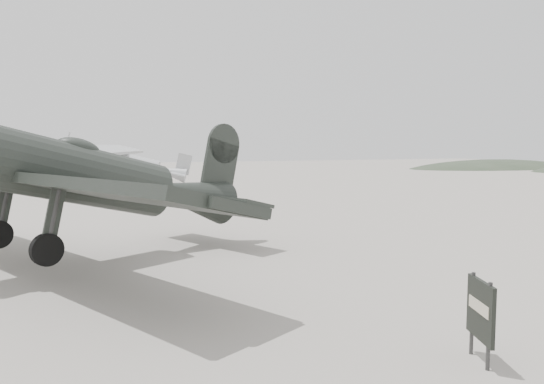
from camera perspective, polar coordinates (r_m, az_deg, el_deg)
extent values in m
plane|color=gray|center=(15.26, -0.80, -6.80)|extent=(160.00, 160.00, 0.00)
ellipsoid|color=#313D2C|center=(77.48, 22.89, 2.40)|extent=(32.00, 16.00, 5.20)
cylinder|color=black|center=(14.59, -19.86, 1.52)|extent=(4.96, 3.28, 1.51)
cone|color=black|center=(16.50, -8.73, 2.34)|extent=(3.14, 2.41, 1.40)
ellipsoid|color=black|center=(14.47, -20.70, 4.12)|extent=(1.38, 1.15, 0.50)
cube|color=black|center=(14.30, -22.52, -0.15)|extent=(7.25, 12.80, 0.24)
cube|color=black|center=(17.04, -6.44, 2.63)|extent=(2.90, 4.64, 0.11)
cube|color=black|center=(17.13, -6.05, 5.72)|extent=(1.23, 0.62, 1.95)
cylinder|color=black|center=(13.02, -21.40, -7.20)|extent=(0.74, 0.45, 0.73)
cylinder|color=black|center=(15.67, -25.97, -5.31)|extent=(0.74, 0.45, 0.73)
cylinder|color=#333333|center=(12.89, -21.50, -4.05)|extent=(0.16, 0.16, 1.51)
cylinder|color=#333333|center=(15.56, -26.07, -2.69)|extent=(0.16, 0.16, 1.51)
cylinder|color=black|center=(17.24, -5.73, 0.94)|extent=(0.25, 0.17, 0.24)
cylinder|color=#9FA1A4|center=(39.63, -16.22, 3.28)|extent=(5.91, 3.08, 1.23)
cone|color=#9FA1A4|center=(38.99, -10.57, 3.37)|extent=(2.27, 1.72, 1.12)
cone|color=#9FA1A4|center=(40.44, -20.73, 3.19)|extent=(1.02, 1.32, 1.17)
cube|color=#9FA1A4|center=(40.58, -21.34, 3.17)|extent=(0.10, 0.17, 2.47)
cube|color=#9FA1A4|center=(39.71, -16.88, 4.27)|extent=(6.06, 12.35, 0.20)
cube|color=#9FA1A4|center=(38.92, -9.75, 3.46)|extent=(2.20, 3.93, 0.09)
cube|color=#9FA1A4|center=(38.90, -9.60, 4.54)|extent=(0.98, 0.42, 1.46)
cylinder|color=black|center=(38.72, -17.84, 0.67)|extent=(0.64, 0.35, 0.63)
cylinder|color=black|center=(41.11, -17.02, 0.94)|extent=(0.64, 0.35, 0.63)
cylinder|color=#333333|center=(38.68, -17.86, 1.62)|extent=(0.13, 0.13, 1.35)
cylinder|color=#333333|center=(41.07, -17.04, 1.83)|extent=(0.13, 0.13, 1.35)
cylinder|color=black|center=(38.91, -9.41, 2.89)|extent=(0.22, 0.14, 0.20)
cylinder|color=#333333|center=(8.19, 22.30, -13.25)|extent=(0.08, 0.08, 1.26)
cylinder|color=#333333|center=(8.69, 20.74, -12.11)|extent=(0.08, 0.08, 1.26)
cube|color=black|center=(8.40, 21.53, -11.72)|extent=(0.38, 0.83, 0.87)
cube|color=beige|center=(8.37, 21.33, -11.42)|extent=(0.26, 0.63, 0.17)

